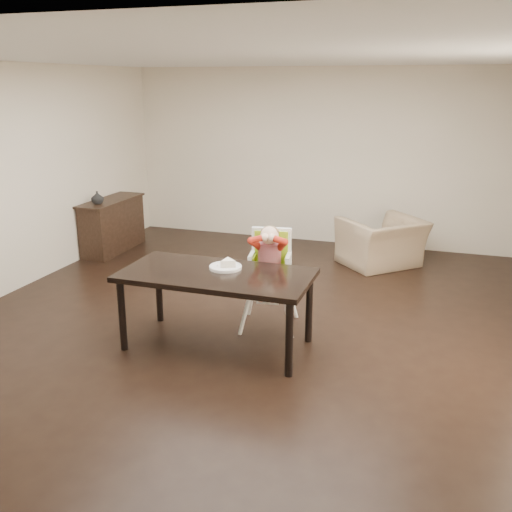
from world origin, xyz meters
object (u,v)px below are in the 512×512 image
Objects in this scene: dining_table at (216,280)px; sideboard at (113,225)px; high_chair at (270,256)px; armchair at (382,235)px.

sideboard is (-2.74, 2.55, -0.27)m from dining_table.
sideboard is at bearing 137.12° from dining_table.
high_chair is at bearing -31.94° from sideboard.
sideboard is at bearing -35.94° from armchair.
armchair is at bearing 68.52° from dining_table.
high_chair is at bearing 61.84° from dining_table.
high_chair is 1.06× the size of armchair.
dining_table is 3.32m from armchair.
high_chair is 0.86× the size of sideboard.
dining_table is 1.76× the size of armchair.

